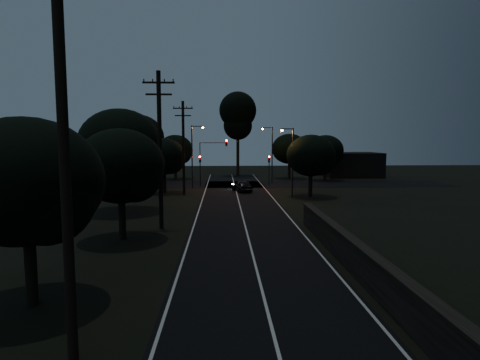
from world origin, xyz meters
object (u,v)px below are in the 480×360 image
signal_mast (213,154)px  streetlight_c (291,157)px  car (242,186)px  utility_pole_near (64,144)px  signal_left (200,165)px  streetlight_a (194,152)px  utility_pole_far (183,146)px  signal_right (269,165)px  streetlight_b (271,151)px  tall_pine (238,115)px  utility_pole_mid (160,148)px

signal_mast → streetlight_c: bearing=-48.8°
signal_mast → car: 7.52m
car → utility_pole_near: bearing=64.1°
signal_left → streetlight_a: bearing=-109.6°
utility_pole_far → signal_mast: bearing=68.9°
signal_mast → streetlight_c: 13.28m
signal_left → signal_right: 9.20m
signal_mast → streetlight_a: (-2.39, -1.99, 0.30)m
utility_pole_far → signal_left: bearing=80.1°
utility_pole_far → signal_right: 13.53m
utility_pole_near → streetlight_b: size_ratio=1.50×
utility_pole_far → tall_pine: size_ratio=0.74×
streetlight_c → signal_mast: bearing=131.2°
utility_pole_far → streetlight_c: bearing=-9.6°
utility_pole_near → utility_pole_far: bearing=90.0°
signal_right → streetlight_c: size_ratio=0.55×
signal_right → streetlight_c: bearing=-83.0°
utility_pole_mid → streetlight_c: size_ratio=1.47×
utility_pole_far → streetlight_b: size_ratio=1.31×
utility_pole_near → utility_pole_far: size_ratio=1.14×
signal_left → streetlight_b: bearing=22.0°
streetlight_c → utility_pole_far: bearing=170.4°
signal_mast → car: size_ratio=1.55×
utility_pole_far → signal_right: size_ratio=2.56×
signal_mast → streetlight_b: size_ratio=0.78×
streetlight_b → car: 11.25m
tall_pine → streetlight_c: tall_pine is taller
tall_pine → utility_pole_far: bearing=-106.9°
streetlight_b → car: size_ratio=1.98×
tall_pine → signal_mast: tall_pine is taller
tall_pine → streetlight_c: bearing=-79.1°
utility_pole_far → car: 8.64m
tall_pine → car: tall_pine is taller
streetlight_a → utility_pole_near: bearing=-91.0°
utility_pole_near → signal_left: size_ratio=2.93×
streetlight_a → streetlight_c: 13.72m
utility_pole_mid → utility_pole_near: bearing=-90.0°
signal_right → streetlight_c: streetlight_c is taller
utility_pole_far → streetlight_c: size_ratio=1.40×
utility_pole_mid → tall_pine: bearing=80.1°
tall_pine → signal_mast: bearing=-104.6°
utility_pole_mid → signal_left: size_ratio=2.68×
tall_pine → signal_left: (-5.60, -15.01, -7.40)m
car → streetlight_a: bearing=-45.5°
car → signal_mast: bearing=-71.9°
streetlight_c → tall_pine: bearing=100.9°
utility_pole_mid → streetlight_b: bearing=68.7°
utility_pole_mid → car: 21.25m
utility_pole_near → streetlight_b: (11.31, 46.00, -1.61)m
streetlight_a → streetlight_b: 12.19m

